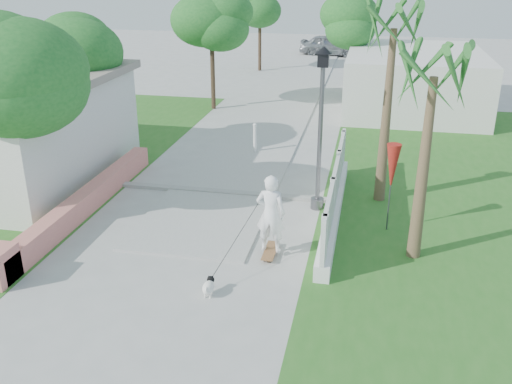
% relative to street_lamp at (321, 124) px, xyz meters
% --- Properties ---
extents(ground, '(90.00, 90.00, 0.00)m').
position_rel_street_lamp_xyz_m(ground, '(-2.90, -5.50, -2.43)').
color(ground, '#B7B7B2').
rests_on(ground, ground).
extents(path_strip, '(3.20, 36.00, 0.06)m').
position_rel_street_lamp_xyz_m(path_strip, '(-2.90, 14.50, -2.40)').
color(path_strip, '#B7B7B2').
rests_on(path_strip, ground).
extents(curb, '(6.50, 0.25, 0.10)m').
position_rel_street_lamp_xyz_m(curb, '(-2.90, 0.50, -2.38)').
color(curb, '#999993').
rests_on(curb, ground).
extents(grass_left, '(8.00, 20.00, 0.01)m').
position_rel_street_lamp_xyz_m(grass_left, '(-9.90, 2.50, -2.42)').
color(grass_left, '#2A6921').
rests_on(grass_left, ground).
extents(grass_right, '(8.00, 20.00, 0.01)m').
position_rel_street_lamp_xyz_m(grass_right, '(4.10, 2.50, -2.42)').
color(grass_right, '#2A6921').
rests_on(grass_right, ground).
extents(pink_wall, '(0.45, 8.20, 0.80)m').
position_rel_street_lamp_xyz_m(pink_wall, '(-6.20, -1.95, -2.11)').
color(pink_wall, '#E38874').
rests_on(pink_wall, ground).
extents(lattice_fence, '(0.35, 7.00, 1.50)m').
position_rel_street_lamp_xyz_m(lattice_fence, '(0.50, -0.50, -1.88)').
color(lattice_fence, white).
rests_on(lattice_fence, ground).
extents(building_right, '(6.00, 8.00, 2.60)m').
position_rel_street_lamp_xyz_m(building_right, '(3.10, 12.50, -1.13)').
color(building_right, silver).
rests_on(building_right, ground).
extents(street_lamp, '(0.44, 0.44, 4.44)m').
position_rel_street_lamp_xyz_m(street_lamp, '(0.00, 0.00, 0.00)').
color(street_lamp, '#59595E').
rests_on(street_lamp, ground).
extents(bollard, '(0.14, 0.14, 1.09)m').
position_rel_street_lamp_xyz_m(bollard, '(-2.70, 4.50, -1.84)').
color(bollard, white).
rests_on(bollard, ground).
extents(patio_umbrella, '(0.36, 0.36, 2.30)m').
position_rel_street_lamp_xyz_m(patio_umbrella, '(1.90, -1.00, -0.74)').
color(patio_umbrella, '#59595E').
rests_on(patio_umbrella, ground).
extents(tree_left_near, '(3.60, 3.60, 5.28)m').
position_rel_street_lamp_xyz_m(tree_left_near, '(-7.38, -2.52, 1.40)').
color(tree_left_near, '#4C3826').
rests_on(tree_left_near, ground).
extents(tree_left_mid, '(3.20, 3.20, 4.85)m').
position_rel_street_lamp_xyz_m(tree_left_mid, '(-8.38, 2.98, 1.07)').
color(tree_left_mid, '#4C3826').
rests_on(tree_left_mid, ground).
extents(tree_path_left, '(3.40, 3.40, 5.23)m').
position_rel_street_lamp_xyz_m(tree_path_left, '(-5.88, 10.48, 1.39)').
color(tree_path_left, '#4C3826').
rests_on(tree_path_left, ground).
extents(tree_path_right, '(3.00, 3.00, 4.79)m').
position_rel_street_lamp_xyz_m(tree_path_right, '(0.32, 14.48, 1.07)').
color(tree_path_right, '#4C3826').
rests_on(tree_path_right, ground).
extents(tree_path_far, '(3.20, 3.20, 5.17)m').
position_rel_street_lamp_xyz_m(tree_path_far, '(-5.68, 20.48, 1.39)').
color(tree_path_far, '#4C3826').
rests_on(tree_path_far, ground).
extents(palm_far, '(1.80, 1.80, 5.30)m').
position_rel_street_lamp_xyz_m(palm_far, '(1.70, 1.00, 2.06)').
color(palm_far, brown).
rests_on(palm_far, ground).
extents(palm_near, '(1.80, 1.80, 4.70)m').
position_rel_street_lamp_xyz_m(palm_near, '(2.50, -2.30, 1.53)').
color(palm_near, brown).
rests_on(palm_near, ground).
extents(skateboarder, '(1.29, 2.30, 2.00)m').
position_rel_street_lamp_xyz_m(skateboarder, '(-1.21, -3.52, -1.56)').
color(skateboarder, '#99653D').
rests_on(skateboarder, ground).
extents(dog, '(0.25, 0.54, 0.37)m').
position_rel_street_lamp_xyz_m(dog, '(-1.74, -4.88, -2.23)').
color(dog, white).
rests_on(dog, ground).
extents(parked_car, '(4.40, 2.09, 1.45)m').
position_rel_street_lamp_xyz_m(parked_car, '(-1.92, 27.35, -1.70)').
color(parked_car, '#A2A5AA').
rests_on(parked_car, ground).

